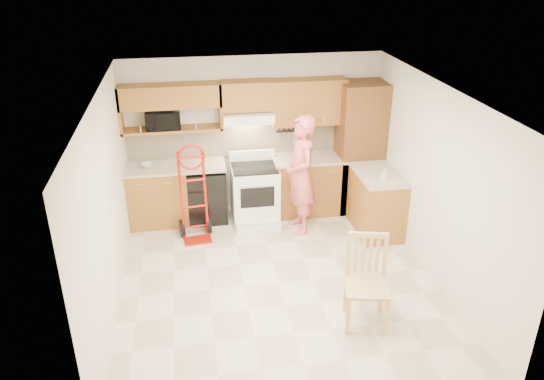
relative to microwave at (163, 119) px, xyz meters
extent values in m
cube|color=beige|center=(1.38, -2.08, -1.64)|extent=(4.00, 4.50, 0.02)
cube|color=white|center=(1.38, -2.08, 0.88)|extent=(4.00, 4.50, 0.02)
cube|color=silver|center=(1.38, 0.17, -0.38)|extent=(4.00, 0.02, 2.50)
cube|color=silver|center=(1.38, -4.34, -0.38)|extent=(4.00, 0.02, 2.50)
cube|color=silver|center=(-0.63, -2.08, -0.38)|extent=(0.02, 4.50, 2.50)
cube|color=silver|center=(3.39, -2.08, -0.38)|extent=(0.02, 4.50, 2.50)
cube|color=beige|center=(1.38, 0.15, -0.43)|extent=(3.92, 0.03, 0.55)
cube|color=#976223|center=(-0.17, -0.14, -1.18)|extent=(0.90, 0.60, 0.90)
cube|color=black|center=(0.58, -0.14, -1.21)|extent=(0.60, 0.60, 0.85)
cube|color=#976223|center=(2.21, -0.14, -1.18)|extent=(1.14, 0.60, 0.90)
cube|color=#BAAB94|center=(0.13, -0.13, -0.71)|extent=(1.50, 0.63, 0.04)
cube|color=#BAAB94|center=(2.21, -0.13, -0.71)|extent=(1.14, 0.63, 0.04)
cube|color=#976223|center=(3.08, -0.94, -1.18)|extent=(0.60, 1.00, 0.90)
cube|color=#BAAB94|center=(3.08, -0.94, -0.71)|extent=(0.63, 1.00, 0.04)
cube|color=#5A3310|center=(3.03, -0.14, -0.58)|extent=(0.70, 0.60, 2.10)
cube|color=#976223|center=(0.13, 0.00, 0.35)|extent=(1.50, 0.33, 0.34)
cube|color=#976223|center=(0.13, 0.00, -0.16)|extent=(1.50, 0.33, 0.04)
cube|color=#976223|center=(1.26, 0.00, 0.31)|extent=(0.76, 0.33, 0.44)
cube|color=#976223|center=(2.21, 0.00, 0.17)|extent=(1.14, 0.33, 0.70)
cube|color=white|center=(1.26, -0.06, 0.00)|extent=(0.76, 0.46, 0.14)
imported|color=black|center=(0.00, 0.00, 0.00)|extent=(0.52, 0.36, 0.28)
imported|color=#DD6161|center=(1.95, -0.74, -0.72)|extent=(0.51, 0.71, 1.82)
imported|color=white|center=(3.08, -1.16, -0.60)|extent=(0.10, 0.10, 0.18)
imported|color=white|center=(-0.27, -0.13, -0.67)|extent=(0.25, 0.25, 0.05)
camera|label=1|loc=(0.37, -7.72, 2.37)|focal=35.00mm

